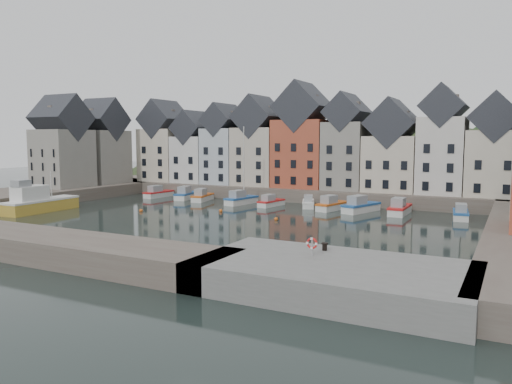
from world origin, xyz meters
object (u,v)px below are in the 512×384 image
Objects in this scene: life_ring_post at (312,244)px; boat_a at (158,193)px; boat_d at (241,199)px; mooring_bollard at (325,246)px; large_vessel at (38,202)px.

boat_a is at bearing 139.41° from life_ring_post.
mooring_bollard is (25.89, -33.40, 1.51)m from boat_d.
mooring_bollard is 0.43× the size of life_ring_post.
large_vessel is 48.24m from mooring_bollard.
boat_a is at bearing 78.85° from large_vessel.
large_vessel is (-3.12, -22.15, 0.67)m from boat_a.
boat_a is 22.37m from large_vessel.
boat_d is 29.14m from large_vessel.
life_ring_post is at bearing -45.16° from boat_d.
large_vessel is 8.71× the size of life_ring_post.
boat_a is 4.77× the size of life_ring_post.
mooring_bollard reaches higher than boat_a.
life_ring_post is (46.32, -14.88, 1.49)m from large_vessel.
life_ring_post is (-0.18, -2.08, 0.55)m from mooring_bollard.
large_vessel reaches higher than boat_a.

